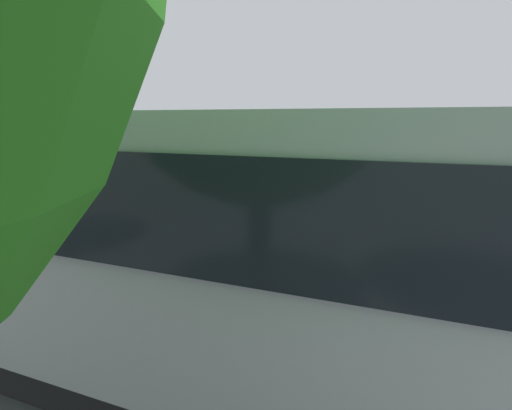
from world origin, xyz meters
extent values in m
plane|color=#424247|center=(0.00, 0.00, 0.00)|extent=(80.00, 80.00, 0.00)
cube|color=#B7BABF|center=(1.96, 5.34, 1.85)|extent=(11.00, 2.95, 2.80)
cube|color=black|center=(1.90, 4.07, 2.41)|extent=(9.15, 0.42, 1.01)
cube|color=orange|center=(1.90, 4.07, 1.29)|extent=(9.59, 0.43, 0.28)
cube|color=black|center=(1.96, 5.34, 0.23)|extent=(10.12, 2.71, 0.45)
torus|color=black|center=(-1.90, 4.37, 0.50)|extent=(1.01, 0.36, 1.00)
cylinder|color=black|center=(0.65, 2.25, 0.48)|extent=(0.14, 0.14, 0.78)
cube|color=black|center=(0.64, 2.22, 0.05)|extent=(0.15, 0.27, 0.10)
cylinder|color=black|center=(0.49, 2.29, 0.48)|extent=(0.14, 0.14, 0.78)
cube|color=black|center=(0.49, 2.25, 0.05)|extent=(0.15, 0.27, 0.10)
cube|color=navy|center=(0.57, 2.27, 1.19)|extent=(0.43, 0.35, 0.65)
cylinder|color=navy|center=(0.81, 2.22, 1.21)|extent=(0.11, 0.11, 0.62)
sphere|color=tan|center=(0.81, 2.22, 0.90)|extent=(0.11, 0.11, 0.09)
cylinder|color=navy|center=(0.34, 2.32, 1.21)|extent=(0.11, 0.11, 0.62)
sphere|color=tan|center=(0.34, 2.32, 0.90)|extent=(0.11, 0.11, 0.09)
sphere|color=tan|center=(0.57, 2.27, 1.65)|extent=(0.28, 0.28, 0.23)
cylinder|color=black|center=(1.82, 2.30, 0.45)|extent=(0.14, 0.14, 0.73)
cube|color=black|center=(1.82, 2.26, 0.05)|extent=(0.15, 0.27, 0.10)
cylinder|color=black|center=(1.67, 2.33, 0.45)|extent=(0.14, 0.14, 0.73)
cube|color=black|center=(1.66, 2.29, 0.05)|extent=(0.15, 0.27, 0.10)
cube|color=#3F594C|center=(1.74, 2.32, 1.12)|extent=(0.43, 0.35, 0.61)
cylinder|color=#3F594C|center=(1.98, 2.27, 1.14)|extent=(0.11, 0.11, 0.58)
sphere|color=tan|center=(1.98, 2.27, 0.85)|extent=(0.11, 0.11, 0.09)
cylinder|color=#3F594C|center=(1.51, 2.36, 1.14)|extent=(0.11, 0.11, 0.58)
sphere|color=tan|center=(1.51, 2.36, 0.85)|extent=(0.11, 0.11, 0.09)
sphere|color=tan|center=(1.74, 2.32, 1.56)|extent=(0.26, 0.26, 0.22)
cylinder|color=#473823|center=(2.99, 2.46, 0.48)|extent=(0.14, 0.14, 0.79)
cube|color=black|center=(2.98, 2.42, 0.05)|extent=(0.14, 0.27, 0.10)
cylinder|color=#473823|center=(2.83, 2.48, 0.48)|extent=(0.14, 0.14, 0.79)
cube|color=black|center=(2.83, 2.44, 0.05)|extent=(0.14, 0.27, 0.10)
cube|color=#D8F233|center=(2.91, 2.47, 1.20)|extent=(0.42, 0.33, 0.65)
cube|color=silver|center=(2.91, 2.47, 1.20)|extent=(0.43, 0.35, 0.06)
cylinder|color=#D8F233|center=(3.15, 2.43, 1.22)|extent=(0.10, 0.10, 0.62)
sphere|color=tan|center=(3.15, 2.43, 0.91)|extent=(0.10, 0.10, 0.09)
cylinder|color=#D8F233|center=(2.67, 2.50, 1.22)|extent=(0.10, 0.10, 0.62)
sphere|color=tan|center=(2.67, 2.50, 0.91)|extent=(0.10, 0.10, 0.09)
sphere|color=tan|center=(2.91, 2.47, 1.67)|extent=(0.27, 0.27, 0.24)
cylinder|color=#473823|center=(4.17, 2.35, 0.48)|extent=(0.14, 0.14, 0.78)
cube|color=black|center=(4.18, 2.31, 0.05)|extent=(0.15, 0.28, 0.10)
cylinder|color=#473823|center=(4.02, 2.31, 0.48)|extent=(0.14, 0.14, 0.78)
cube|color=black|center=(4.03, 2.27, 0.05)|extent=(0.15, 0.28, 0.10)
cube|color=black|center=(4.10, 2.33, 1.19)|extent=(0.43, 0.36, 0.65)
cylinder|color=black|center=(4.33, 2.38, 1.21)|extent=(0.11, 0.11, 0.62)
sphere|color=tan|center=(4.33, 2.38, 0.90)|extent=(0.11, 0.11, 0.09)
cylinder|color=black|center=(3.86, 2.28, 1.21)|extent=(0.11, 0.11, 0.62)
sphere|color=tan|center=(3.86, 2.28, 0.90)|extent=(0.11, 0.11, 0.09)
sphere|color=tan|center=(4.10, 2.33, 1.66)|extent=(0.28, 0.28, 0.23)
torus|color=black|center=(-0.27, 2.85, 0.30)|extent=(0.61, 0.17, 0.60)
cylinder|color=silver|center=(-0.27, 2.85, 0.30)|extent=(0.13, 0.11, 0.12)
torus|color=black|center=(-1.72, 2.76, 0.30)|extent=(0.61, 0.17, 0.60)
cylinder|color=silver|center=(-1.72, 2.76, 0.30)|extent=(0.13, 0.13, 0.12)
cylinder|color=silver|center=(-0.32, 2.85, 0.65)|extent=(0.32, 0.07, 0.67)
cube|color=#198C33|center=(-0.92, 2.81, 0.63)|extent=(0.86, 0.33, 0.36)
cube|color=black|center=(-1.40, 2.78, 0.68)|extent=(0.53, 0.25, 0.20)
cylinder|color=silver|center=(-1.29, 2.93, 0.42)|extent=(0.45, 0.11, 0.08)
cylinder|color=black|center=(-0.37, 2.84, 0.95)|extent=(0.07, 0.58, 0.04)
torus|color=black|center=(1.32, -3.36, 0.30)|extent=(0.60, 0.15, 0.60)
cylinder|color=silver|center=(1.32, -3.36, 0.30)|extent=(0.12, 0.10, 0.12)
torus|color=black|center=(2.42, -3.32, 1.24)|extent=(0.85, 0.16, 0.85)
cylinder|color=silver|center=(2.42, -3.32, 1.24)|extent=(0.12, 0.12, 0.12)
cylinder|color=silver|center=(1.13, -3.37, 0.60)|extent=(0.65, 0.08, 0.38)
cube|color=red|center=(1.60, -3.35, 0.97)|extent=(0.88, 0.31, 0.82)
cube|color=black|center=(1.93, -3.34, 1.32)|extent=(0.53, 0.24, 0.49)
cylinder|color=silver|center=(2.02, -3.48, 1.05)|extent=(0.40, 0.09, 0.35)
cylinder|color=black|center=(0.97, -3.37, 0.86)|extent=(0.06, 0.58, 0.04)
cube|color=black|center=(1.47, -3.35, 1.24)|extent=(0.52, 0.36, 0.55)
sphere|color=black|center=(1.04, -3.37, 1.12)|extent=(0.27, 0.27, 0.26)
cylinder|color=black|center=(1.24, -3.18, 1.05)|extent=(0.46, 0.11, 0.13)
cylinder|color=black|center=(1.80, -3.16, 1.11)|extent=(0.34, 0.11, 0.37)
cylinder|color=black|center=(1.25, -3.54, 1.05)|extent=(0.46, 0.11, 0.13)
cylinder|color=black|center=(1.81, -3.52, 1.11)|extent=(0.34, 0.11, 0.37)
cube|color=orange|center=(0.16, -2.61, 0.01)|extent=(0.34, 0.34, 0.03)
cone|color=orange|center=(0.16, -2.61, 0.33)|extent=(0.26, 0.26, 0.60)
cylinder|color=white|center=(0.16, -2.61, 0.30)|extent=(0.19, 0.19, 0.07)
cube|color=white|center=(-2.45, -1.25, 0.00)|extent=(0.14, 3.84, 0.01)
cube|color=white|center=(0.15, -1.25, 0.00)|extent=(0.14, 3.95, 0.01)
cube|color=white|center=(2.76, -1.25, 0.00)|extent=(0.14, 4.21, 0.01)
camera|label=1|loc=(-1.98, 9.70, 3.18)|focal=30.93mm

